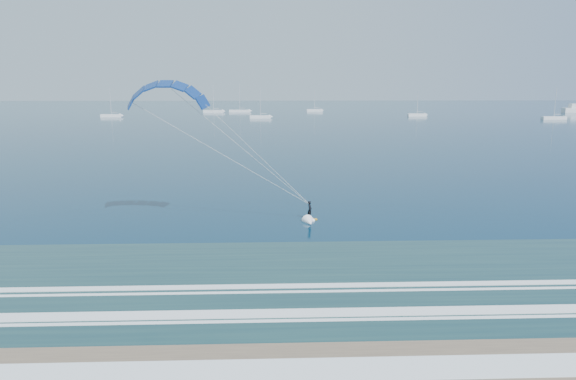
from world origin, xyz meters
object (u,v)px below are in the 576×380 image
Objects in this scene: sailboat_2 at (214,111)px; sailboat_3 at (260,117)px; sailboat_4 at (314,110)px; sailboat_7 at (240,111)px; sailboat_5 at (417,115)px; sailboat_1 at (111,116)px; kitesurfer_rig at (238,145)px; sailboat_6 at (554,118)px.

sailboat_2 is 1.13× the size of sailboat_3.
sailboat_3 is at bearing -115.34° from sailboat_4.
sailboat_2 is 1.21× the size of sailboat_4.
sailboat_7 is at bearing -172.31° from sailboat_4.
sailboat_5 is 0.79× the size of sailboat_7.
sailboat_4 is (26.68, 56.34, -0.01)m from sailboat_3.
sailboat_2 is 51.11m from sailboat_4.
sailboat_3 is 52.43m from sailboat_7.
sailboat_2 is 53.76m from sailboat_3.
sailboat_1 is at bearing -179.42° from sailboat_5.
sailboat_2 is 0.98× the size of sailboat_7.
sailboat_1 is 1.07× the size of sailboat_4.
sailboat_6 is (113.18, 150.76, -6.72)m from kitesurfer_rig.
sailboat_2 is at bearing 156.65° from sailboat_6.
sailboat_1 is 0.94× the size of sailboat_6.
sailboat_5 is at bearing -47.79° from sailboat_4.
sailboat_3 is at bearing -169.84° from sailboat_5.
sailboat_7 reaches higher than sailboat_3.
kitesurfer_rig is at bearing -110.84° from sailboat_5.
kitesurfer_rig is 1.65× the size of sailboat_4.
sailboat_1 reaches higher than sailboat_4.
sailboat_7 is at bearing 13.42° from sailboat_2.
sailboat_2 is at bearing -170.85° from sailboat_4.
sailboat_6 reaches higher than sailboat_5.
sailboat_1 is at bearing 172.92° from sailboat_6.
sailboat_6 is 0.91× the size of sailboat_7.
sailboat_4 is at bearing 7.69° from sailboat_7.
kitesurfer_rig is at bearing -69.96° from sailboat_1.
sailboat_5 is (90.68, -36.22, -0.02)m from sailboat_2.
sailboat_3 is at bearing 174.37° from sailboat_6.
kitesurfer_rig is 1.68× the size of sailboat_5.
kitesurfer_rig reaches higher than sailboat_1.
sailboat_6 is at bearing -37.77° from sailboat_4.
sailboat_5 is at bearing 0.58° from sailboat_1.
sailboat_6 is (137.63, -59.43, -0.01)m from sailboat_2.
sailboat_4 is at bearing 27.17° from sailboat_1.
sailboat_2 is 97.65m from sailboat_5.
sailboat_1 is 0.86× the size of sailboat_7.
sailboat_3 reaches higher than sailboat_4.
sailboat_3 is at bearing -77.79° from sailboat_7.
kitesurfer_rig is 186.27m from sailboat_5.
sailboat_2 reaches higher than sailboat_4.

